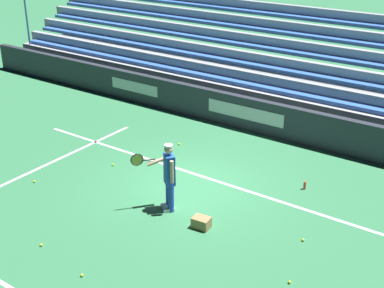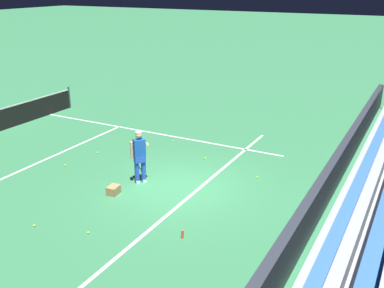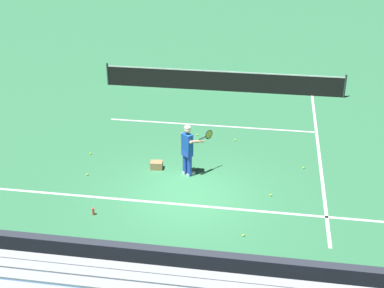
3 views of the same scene
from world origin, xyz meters
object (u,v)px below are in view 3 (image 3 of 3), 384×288
at_px(tennis_ball_far_right, 303,168).
at_px(tennis_ball_toward_net, 197,135).
at_px(ball_box_cardboard, 157,165).
at_px(tennis_ball_stray_back, 271,195).
at_px(tennis_ball_near_player, 235,140).
at_px(tennis_player, 188,150).
at_px(tennis_ball_far_left, 91,154).
at_px(water_bottle, 93,212).
at_px(tennis_ball_by_box, 87,175).
at_px(tennis_ball_on_baseline, 243,235).
at_px(tennis_net, 223,81).

distance_m(tennis_ball_far_right, tennis_ball_toward_net, 4.44).
relative_size(ball_box_cardboard, tennis_ball_stray_back, 6.06).
distance_m(tennis_ball_near_player, tennis_ball_toward_net, 1.50).
bearing_deg(tennis_ball_toward_net, tennis_player, -86.88).
height_order(tennis_ball_far_left, tennis_ball_stray_back, same).
distance_m(ball_box_cardboard, water_bottle, 3.28).
bearing_deg(tennis_ball_stray_back, tennis_ball_far_left, 163.96).
height_order(tennis_ball_far_right, water_bottle, water_bottle).
bearing_deg(ball_box_cardboard, tennis_ball_by_box, -158.67).
distance_m(ball_box_cardboard, tennis_ball_far_left, 2.62).
xyz_separation_m(tennis_ball_far_left, tennis_ball_stray_back, (6.38, -1.83, 0.00)).
bearing_deg(water_bottle, tennis_ball_on_baseline, -4.96).
distance_m(tennis_ball_far_left, tennis_ball_on_baseline, 7.01).
height_order(tennis_ball_stray_back, tennis_net, tennis_net).
bearing_deg(tennis_ball_stray_back, tennis_ball_by_box, 176.70).
xyz_separation_m(tennis_ball_by_box, tennis_net, (3.48, 8.84, 0.46)).
xyz_separation_m(ball_box_cardboard, tennis_ball_near_player, (2.42, 2.62, -0.10)).
height_order(ball_box_cardboard, tennis_ball_far_right, ball_box_cardboard).
relative_size(tennis_ball_far_right, tennis_ball_toward_net, 1.00).
bearing_deg(tennis_ball_stray_back, ball_box_cardboard, 162.91).
bearing_deg(tennis_ball_near_player, tennis_ball_stray_back, -69.52).
relative_size(tennis_ball_stray_back, water_bottle, 0.30).
height_order(tennis_ball_by_box, tennis_ball_toward_net, same).
xyz_separation_m(tennis_ball_far_right, tennis_ball_on_baseline, (-1.71, -4.20, 0.00)).
height_order(tennis_ball_toward_net, tennis_ball_stray_back, same).
distance_m(tennis_player, tennis_ball_far_right, 3.98).
distance_m(tennis_ball_far_left, water_bottle, 3.95).
height_order(tennis_ball_by_box, tennis_ball_far_left, same).
distance_m(tennis_ball_stray_back, tennis_net, 9.53).
xyz_separation_m(tennis_ball_on_baseline, tennis_net, (-1.82, 11.44, 0.46)).
height_order(tennis_ball_far_left, tennis_ball_on_baseline, same).
bearing_deg(tennis_ball_toward_net, ball_box_cardboard, -108.33).
bearing_deg(tennis_player, tennis_ball_far_right, 14.85).
distance_m(tennis_ball_on_baseline, tennis_ball_stray_back, 2.35).
bearing_deg(tennis_ball_toward_net, tennis_ball_by_box, -129.95).
xyz_separation_m(tennis_ball_toward_net, tennis_ball_far_left, (-3.48, -2.19, 0.00)).
distance_m(tennis_player, tennis_net, 8.25).
xyz_separation_m(tennis_ball_toward_net, tennis_ball_on_baseline, (2.22, -6.28, 0.00)).
height_order(tennis_ball_far_left, tennis_net, tennis_net).
bearing_deg(water_bottle, tennis_ball_near_player, 57.61).
xyz_separation_m(tennis_ball_far_left, tennis_ball_on_baseline, (5.70, -4.09, 0.00)).
bearing_deg(tennis_ball_near_player, tennis_ball_far_right, -37.04).
relative_size(ball_box_cardboard, tennis_ball_on_baseline, 6.06).
bearing_deg(tennis_net, tennis_ball_by_box, -111.48).
bearing_deg(ball_box_cardboard, tennis_player, -11.56).
bearing_deg(tennis_ball_far_right, tennis_ball_on_baseline, -112.10).
bearing_deg(tennis_ball_by_box, tennis_ball_far_right, 12.91).
height_order(water_bottle, tennis_net, tennis_net).
xyz_separation_m(tennis_player, tennis_ball_stray_back, (2.73, -0.95, -0.86)).
xyz_separation_m(tennis_player, tennis_ball_on_baseline, (2.05, -3.21, -0.86)).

